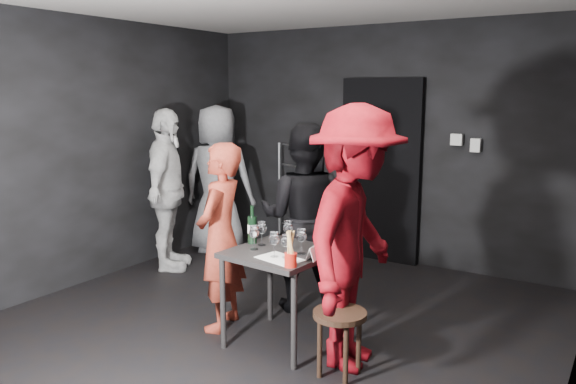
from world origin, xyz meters
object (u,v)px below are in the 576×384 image
Objects in this scene: server_red at (220,234)px; bystander_grey at (218,165)px; woman_black at (304,206)px; breadstick_cup at (291,250)px; hand_truck at (290,230)px; tasting_table at (281,263)px; bystander_cream at (166,175)px; wine_bottle at (252,229)px; man_maroon at (356,205)px; stool at (340,324)px.

server_red is 2.27m from bystander_grey.
woman_black is 1.13m from breadstick_cup.
hand_truck is 2.73m from tasting_table.
bystander_cream is 6.80× the size of wine_bottle.
breadstick_cup is at bearing 122.79° from man_maroon.
stool is at bearing 11.74° from breadstick_cup.
hand_truck is at bearing 33.90° from man_maroon.
hand_truck is 3.25m from stool.
tasting_table is at bearing 89.99° from woman_black.
stool is at bearing -19.44° from tasting_table.
breadstick_cup reaches higher than tasting_table.
stool is 0.22× the size of bystander_cream.
wine_bottle is at bearing -145.87° from bystander_cream.
woman_black is 6.89× the size of breadstick_cup.
bystander_cream is 1.96m from wine_bottle.
tasting_table is 0.39× the size of woman_black.
tasting_table is at bearing 133.05° from breadstick_cup.
bystander_cream is at bearing -22.98° from woman_black.
server_red is 1.27m from man_maroon.
bystander_cream reaches higher than stool.
hand_truck is at bearing 115.09° from wine_bottle.
bystander_grey is (-2.02, 1.71, 0.42)m from tasting_table.
bystander_grey reaches higher than server_red.
bystander_grey is at bearing 139.74° from tasting_table.
stool is 0.20× the size of man_maroon.
woman_black is 0.81× the size of man_maroon.
breadstick_cup is (0.59, -0.35, 0.01)m from wine_bottle.
man_maroon reaches higher than stool.
wine_bottle is (-0.94, 0.06, -0.31)m from man_maroon.
breadstick_cup is at bearing -46.95° from tasting_table.
server_red is 5.84× the size of breadstick_cup.
server_red is 0.29m from wine_bottle.
man_maroon is 1.10× the size of bystander_grey.
breadstick_cup is (2.35, -1.20, -0.18)m from bystander_cream.
woman_black is 0.88× the size of bystander_grey.
stool is 1.70× the size of breadstick_cup.
hand_truck is at bearing 120.53° from tasting_table.
tasting_table is at bearing 160.56° from stool.
stool is (2.00, -2.55, 0.15)m from hand_truck.
wine_bottle is at bearing 148.89° from breadstick_cup.
breadstick_cup is at bearing 98.96° from woman_black.
breadstick_cup is at bearing -168.26° from stool.
tasting_table is 0.32× the size of man_maroon.
bystander_cream is (-2.70, 0.91, -0.13)m from man_maroon.
bystander_grey is at bearing -46.27° from woman_black.
wine_bottle is at bearing 88.50° from server_red.
server_red is at bearing -151.78° from bystander_cream.
server_red is 0.68× the size of man_maroon.
bystander_grey is 7.79× the size of breadstick_cup.
man_maroon reaches higher than breadstick_cup.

